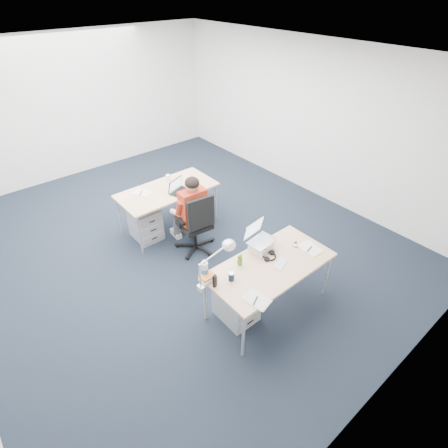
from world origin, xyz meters
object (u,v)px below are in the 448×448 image
object	(u,v)px
water_bottle	(205,269)
desk_lamp	(211,267)
computer_mouse	(295,245)
far_cup	(168,178)
seated_person	(189,211)
sunglasses	(294,244)
cordless_phone	(215,281)
silver_laptop	(262,238)
wireless_keyboard	(281,264)
can_koozie	(231,276)
dark_laptop	(181,186)
drawer_pedestal_far	(145,223)
book_stack	(208,278)
headphones	(270,256)
desk_far	(167,192)
office_chair	(196,234)
bear_figurine	(240,260)
drawer_pedestal_near	(236,301)
desk_near	(270,267)

from	to	relation	value
water_bottle	desk_lamp	xyz separation A→B (m)	(0.00, -0.13, 0.13)
computer_mouse	far_cup	world-z (taller)	far_cup
seated_person	computer_mouse	world-z (taller)	seated_person
sunglasses	cordless_phone	bearing A→B (deg)	177.01
seated_person	sunglasses	world-z (taller)	seated_person
silver_laptop	far_cup	distance (m)	2.35
wireless_keyboard	can_koozie	bearing A→B (deg)	146.96
dark_laptop	far_cup	size ratio (longest dim) A/B	3.23
seated_person	drawer_pedestal_far	distance (m)	0.85
wireless_keyboard	far_cup	bearing A→B (deg)	70.68
wireless_keyboard	cordless_phone	xyz separation A→B (m)	(-0.86, 0.22, 0.08)
book_stack	headphones	bearing A→B (deg)	-11.26
drawer_pedestal_far	dark_laptop	bearing A→B (deg)	-20.06
book_stack	desk_lamp	world-z (taller)	desk_lamp
desk_far	wireless_keyboard	distance (m)	2.45
far_cup	sunglasses	bearing A→B (deg)	-82.87
seated_person	computer_mouse	bearing A→B (deg)	-70.37
office_chair	sunglasses	world-z (taller)	office_chair
book_stack	cordless_phone	bearing A→B (deg)	-90.00
silver_laptop	wireless_keyboard	bearing A→B (deg)	-98.23
wireless_keyboard	computer_mouse	distance (m)	0.41
seated_person	bear_figurine	bearing A→B (deg)	-97.68
headphones	wireless_keyboard	bearing A→B (deg)	-103.16
seated_person	cordless_phone	size ratio (longest dim) A/B	7.55
silver_laptop	headphones	distance (m)	0.24
book_stack	cordless_phone	world-z (taller)	cordless_phone
book_stack	drawer_pedestal_far	bearing A→B (deg)	82.19
computer_mouse	water_bottle	world-z (taller)	water_bottle
drawer_pedestal_far	far_cup	size ratio (longest dim) A/B	5.40
office_chair	sunglasses	xyz separation A→B (m)	(0.53, -1.48, 0.45)
seated_person	headphones	distance (m)	1.63
drawer_pedestal_near	sunglasses	distance (m)	1.06
seated_person	far_cup	world-z (taller)	seated_person
office_chair	water_bottle	xyz separation A→B (m)	(-0.74, -1.22, 0.57)
silver_laptop	book_stack	world-z (taller)	silver_laptop
can_koozie	cordless_phone	world-z (taller)	cordless_phone
drawer_pedestal_near	cordless_phone	xyz separation A→B (m)	(-0.32, 0.02, 0.54)
drawer_pedestal_near	desk_lamp	xyz separation A→B (m)	(-0.32, 0.07, 0.72)
bear_figurine	sunglasses	xyz separation A→B (m)	(0.81, -0.17, -0.07)
headphones	cordless_phone	size ratio (longest dim) A/B	1.30
desk_far	drawer_pedestal_far	xyz separation A→B (m)	(-0.48, -0.02, -0.41)
seated_person	computer_mouse	size ratio (longest dim) A/B	14.24
can_koozie	cordless_phone	xyz separation A→B (m)	(-0.21, 0.04, 0.03)
silver_laptop	book_stack	size ratio (longest dim) A/B	2.05
cordless_phone	drawer_pedestal_far	bearing A→B (deg)	70.96
seated_person	drawer_pedestal_far	size ratio (longest dim) A/B	2.31
silver_laptop	book_stack	xyz separation A→B (m)	(-0.86, -0.00, -0.14)
desk_near	can_koozie	xyz separation A→B (m)	(-0.54, 0.11, 0.10)
seated_person	cordless_phone	bearing A→B (deg)	-112.13
headphones	book_stack	size ratio (longest dim) A/B	1.22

